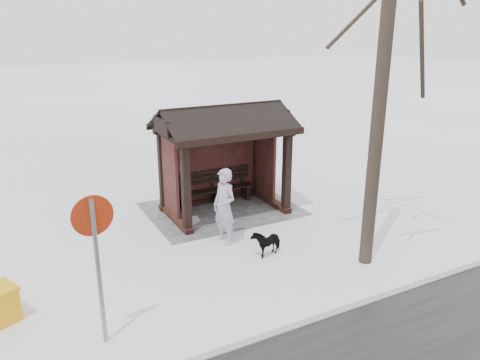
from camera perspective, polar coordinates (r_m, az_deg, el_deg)
name	(u,v)px	position (r m, az deg, el deg)	size (l,w,h in m)	color
ground	(225,211)	(13.52, -1.88, -3.84)	(120.00, 120.00, 0.00)	white
kerb	(352,307)	(9.42, 13.44, -14.86)	(120.00, 0.15, 0.06)	gray
trampled_patch	(222,209)	(13.69, -2.24, -3.53)	(4.20, 3.20, 0.02)	gray
bus_shelter	(221,137)	(13.01, -2.28, 5.27)	(3.60, 2.40, 3.09)	#371D14
pedestrian	(224,207)	(11.28, -1.93, -3.28)	(0.69, 0.45, 1.89)	#A99DB8
dog	(266,242)	(10.97, 3.24, -7.51)	(0.35, 0.76, 0.64)	black
road_sign	(95,241)	(7.76, -17.25, -7.10)	(0.67, 0.12, 2.63)	gray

